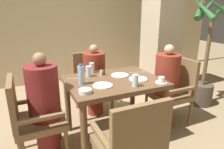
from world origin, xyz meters
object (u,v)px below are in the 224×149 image
(chair_left_side, at_px, (31,116))
(plate_main_right, at_px, (103,85))
(chair_far_side, at_px, (92,80))
(teacup_with_saucer, at_px, (161,80))
(glass_tall_mid, at_px, (135,81))
(glass_tall_far, at_px, (92,68))
(diner_in_right_chair, at_px, (166,85))
(chair_near_corner, at_px, (131,143))
(glass_tall_near, at_px, (88,71))
(chair_right_side, at_px, (174,88))
(diner_in_far_chair, at_px, (95,79))
(potted_palm, at_px, (206,61))
(plate_main_left, at_px, (138,79))
(diner_in_left_chair, at_px, (45,105))
(water_bottle, at_px, (81,75))
(plate_dessert_center, at_px, (120,75))
(bowl_small, at_px, (85,91))

(chair_left_side, xyz_separation_m, plate_main_right, (0.73, -0.14, 0.27))
(chair_far_side, bearing_deg, teacup_with_saucer, -68.74)
(glass_tall_mid, height_order, glass_tall_far, same)
(chair_left_side, xyz_separation_m, glass_tall_far, (0.78, 0.36, 0.33))
(diner_in_right_chair, height_order, chair_near_corner, diner_in_right_chair)
(chair_left_side, bearing_deg, glass_tall_near, 18.03)
(chair_near_corner, distance_m, glass_tall_near, 1.08)
(chair_right_side, xyz_separation_m, chair_near_corner, (-1.14, -0.80, 0.00))
(diner_in_far_chair, distance_m, potted_palm, 1.81)
(chair_near_corner, relative_size, plate_main_left, 4.23)
(diner_in_right_chair, bearing_deg, plate_main_right, -171.90)
(plate_main_left, bearing_deg, chair_far_side, 106.11)
(diner_in_far_chair, xyz_separation_m, chair_right_side, (0.92, -0.66, -0.05))
(chair_left_side, distance_m, chair_right_side, 1.84)
(diner_in_left_chair, bearing_deg, water_bottle, 0.51)
(glass_tall_mid, bearing_deg, diner_in_far_chair, 96.81)
(chair_near_corner, height_order, teacup_with_saucer, chair_near_corner)
(diner_in_left_chair, bearing_deg, glass_tall_mid, -18.18)
(plate_dessert_center, bearing_deg, bowl_small, -147.45)
(potted_palm, bearing_deg, bowl_small, -167.88)
(chair_right_side, xyz_separation_m, glass_tall_near, (-1.15, 0.23, 0.33))
(chair_right_side, xyz_separation_m, glass_tall_mid, (-0.81, -0.29, 0.33))
(diner_in_far_chair, relative_size, chair_near_corner, 1.18)
(chair_left_side, bearing_deg, chair_near_corner, -48.58)
(diner_in_far_chair, xyz_separation_m, diner_in_right_chair, (0.78, -0.66, 0.02))
(glass_tall_mid, bearing_deg, potted_palm, 17.36)
(chair_far_side, xyz_separation_m, water_bottle, (-0.38, -0.80, 0.37))
(diner_in_left_chair, bearing_deg, diner_in_far_chair, 40.22)
(potted_palm, distance_m, plate_main_right, 1.96)
(plate_dessert_center, bearing_deg, diner_in_far_chair, 103.70)
(glass_tall_near, bearing_deg, diner_in_far_chair, 62.29)
(chair_left_side, relative_size, plate_dessert_center, 4.23)
(potted_palm, height_order, glass_tall_mid, potted_palm)
(diner_in_far_chair, distance_m, plate_dessert_center, 0.61)
(chair_far_side, relative_size, teacup_with_saucer, 6.99)
(potted_palm, bearing_deg, water_bottle, -174.34)
(bowl_small, bearing_deg, potted_palm, 12.12)
(plate_main_left, distance_m, glass_tall_far, 0.63)
(chair_near_corner, distance_m, glass_tall_mid, 0.69)
(diner_in_far_chair, bearing_deg, plate_main_left, -71.18)
(diner_in_right_chair, xyz_separation_m, glass_tall_near, (-1.01, 0.23, 0.25))
(chair_far_side, bearing_deg, plate_main_right, -101.50)
(chair_far_side, height_order, diner_in_far_chair, diner_in_far_chair)
(diner_in_far_chair, distance_m, glass_tall_near, 0.56)
(chair_right_side, bearing_deg, plate_dessert_center, 172.48)
(chair_right_side, bearing_deg, chair_far_side, 139.00)
(chair_left_side, relative_size, diner_in_left_chair, 0.80)
(plate_main_left, bearing_deg, potted_palm, 12.47)
(diner_in_far_chair, xyz_separation_m, plate_main_right, (-0.19, -0.80, 0.21))
(chair_left_side, xyz_separation_m, teacup_with_saucer, (1.36, -0.32, 0.29))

